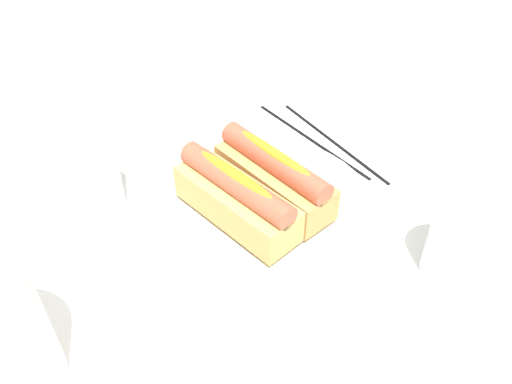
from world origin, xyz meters
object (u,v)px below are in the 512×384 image
chopstick_near (312,139)px  chopstick_far (335,141)px  hotdog_back (236,198)px  serving_bowl (256,216)px  napkin_box (71,148)px  water_glass (461,246)px  hotdog_front (275,176)px

chopstick_near → chopstick_far: bearing=-137.5°
hotdog_back → chopstick_far: bearing=-94.9°
serving_bowl → napkin_box: 0.22m
water_glass → hotdog_front: bearing=6.4°
serving_bowl → hotdog_back: bearing=70.9°
hotdog_back → serving_bowl: bearing=-109.1°
hotdog_front → hotdog_back: size_ratio=1.00×
water_glass → chopstick_far: 0.25m
water_glass → chopstick_near: size_ratio=0.41×
hotdog_back → napkin_box: 0.20m
hotdog_back → water_glass: hotdog_back is taller
serving_bowl → water_glass: 0.22m
hotdog_back → chopstick_near: 0.22m
hotdog_front → chopstick_far: size_ratio=0.72×
serving_bowl → hotdog_front: 0.05m
serving_bowl → chopstick_far: 0.20m
serving_bowl → chopstick_far: (-0.01, -0.20, -0.02)m
hotdog_front → water_glass: bearing=-173.6°
hotdog_back → water_glass: bearing=-161.4°
napkin_box → chopstick_far: 0.35m
serving_bowl → hotdog_front: size_ratio=1.73×
hotdog_back → napkin_box: bearing=10.6°
serving_bowl → water_glass: (-0.21, -0.05, 0.02)m
hotdog_front → hotdog_back: same height
serving_bowl → napkin_box: napkin_box is taller
hotdog_back → water_glass: 0.24m
hotdog_front → chopstick_near: hotdog_front is taller
hotdog_front → water_glass: 0.21m
hotdog_back → chopstick_far: (-0.02, -0.22, -0.06)m
serving_bowl → chopstick_near: serving_bowl is taller
hotdog_front → chopstick_near: 0.17m
water_glass → chopstick_near: 0.27m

